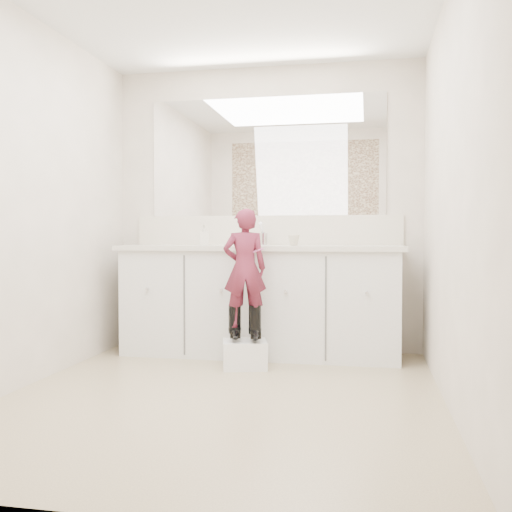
# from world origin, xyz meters

# --- Properties ---
(floor) EXTENTS (3.00, 3.00, 0.00)m
(floor) POSITION_xyz_m (0.00, 0.00, 0.00)
(floor) COLOR #8B765B
(floor) RESTS_ON ground
(wall_back) EXTENTS (2.60, 0.00, 2.60)m
(wall_back) POSITION_xyz_m (0.00, 1.50, 1.20)
(wall_back) COLOR #C0B4A4
(wall_back) RESTS_ON floor
(wall_front) EXTENTS (2.60, 0.00, 2.60)m
(wall_front) POSITION_xyz_m (0.00, -1.50, 1.20)
(wall_front) COLOR #C0B4A4
(wall_front) RESTS_ON floor
(wall_left) EXTENTS (0.00, 3.00, 3.00)m
(wall_left) POSITION_xyz_m (-1.30, 0.00, 1.20)
(wall_left) COLOR #C0B4A4
(wall_left) RESTS_ON floor
(wall_right) EXTENTS (0.00, 3.00, 3.00)m
(wall_right) POSITION_xyz_m (1.30, 0.00, 1.20)
(wall_right) COLOR #C0B4A4
(wall_right) RESTS_ON floor
(vanity_cabinet) EXTENTS (2.20, 0.55, 0.85)m
(vanity_cabinet) POSITION_xyz_m (0.00, 1.23, 0.42)
(vanity_cabinet) COLOR silver
(vanity_cabinet) RESTS_ON floor
(countertop) EXTENTS (2.28, 0.58, 0.04)m
(countertop) POSITION_xyz_m (0.00, 1.21, 0.87)
(countertop) COLOR beige
(countertop) RESTS_ON vanity_cabinet
(backsplash) EXTENTS (2.28, 0.03, 0.25)m
(backsplash) POSITION_xyz_m (0.00, 1.49, 1.02)
(backsplash) COLOR beige
(backsplash) RESTS_ON countertop
(mirror) EXTENTS (2.00, 0.02, 1.00)m
(mirror) POSITION_xyz_m (0.00, 1.49, 1.64)
(mirror) COLOR white
(mirror) RESTS_ON wall_back
(dot_panel) EXTENTS (2.00, 0.01, 1.20)m
(dot_panel) POSITION_xyz_m (0.00, -1.49, 1.65)
(dot_panel) COLOR #472819
(dot_panel) RESTS_ON wall_front
(faucet) EXTENTS (0.08, 0.08, 0.10)m
(faucet) POSITION_xyz_m (0.00, 1.38, 0.94)
(faucet) COLOR silver
(faucet) RESTS_ON countertop
(cup) EXTENTS (0.11, 0.11, 0.09)m
(cup) POSITION_xyz_m (0.27, 1.22, 0.93)
(cup) COLOR #C3B69C
(cup) RESTS_ON countertop
(soap_bottle) EXTENTS (0.09, 0.10, 0.17)m
(soap_bottle) POSITION_xyz_m (-0.47, 1.23, 0.97)
(soap_bottle) COLOR beige
(soap_bottle) RESTS_ON countertop
(step_stool) EXTENTS (0.37, 0.34, 0.20)m
(step_stool) POSITION_xyz_m (-0.02, 0.75, 0.10)
(step_stool) COLOR white
(step_stool) RESTS_ON floor
(boot_left) EXTENTS (0.14, 0.19, 0.26)m
(boot_left) POSITION_xyz_m (-0.10, 0.75, 0.33)
(boot_left) COLOR black
(boot_left) RESTS_ON step_stool
(boot_right) EXTENTS (0.14, 0.19, 0.26)m
(boot_right) POSITION_xyz_m (0.05, 0.75, 0.33)
(boot_right) COLOR black
(boot_right) RESTS_ON step_stool
(toddler) EXTENTS (0.36, 0.28, 0.86)m
(toddler) POSITION_xyz_m (-0.02, 0.75, 0.73)
(toddler) COLOR #9C3050
(toddler) RESTS_ON step_stool
(toothbrush) EXTENTS (0.13, 0.05, 0.06)m
(toothbrush) POSITION_xyz_m (0.05, 0.75, 0.85)
(toothbrush) COLOR #DA54A2
(toothbrush) RESTS_ON toddler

